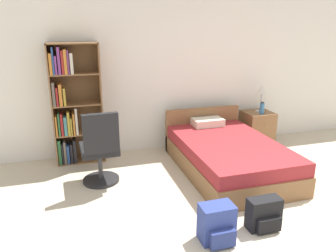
{
  "coord_description": "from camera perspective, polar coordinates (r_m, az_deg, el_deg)",
  "views": [
    {
      "loc": [
        -1.71,
        -2.01,
        2.07
      ],
      "look_at": [
        -0.5,
        1.98,
        0.77
      ],
      "focal_mm": 35.0,
      "sensor_mm": 36.0,
      "label": 1
    }
  ],
  "objects": [
    {
      "name": "table_lamp",
      "position": [
        5.96,
        16.04,
        5.93
      ],
      "size": [
        0.21,
        0.21,
        0.49
      ],
      "color": "#B2B2B7",
      "rests_on": "nightstand"
    },
    {
      "name": "bookshelf",
      "position": [
        5.14,
        -16.6,
        3.37
      ],
      "size": [
        0.73,
        0.34,
        1.82
      ],
      "color": "brown",
      "rests_on": "ground_plane"
    },
    {
      "name": "water_bottle",
      "position": [
        5.9,
        16.06,
        3.01
      ],
      "size": [
        0.08,
        0.08,
        0.21
      ],
      "color": "teal",
      "rests_on": "nightstand"
    },
    {
      "name": "backpack_blue",
      "position": [
        3.41,
        8.55,
        -16.56
      ],
      "size": [
        0.34,
        0.29,
        0.39
      ],
      "color": "navy",
      "rests_on": "ground_plane"
    },
    {
      "name": "nightstand",
      "position": [
        6.1,
        15.24,
        -0.29
      ],
      "size": [
        0.49,
        0.49,
        0.58
      ],
      "color": "brown",
      "rests_on": "ground_plane"
    },
    {
      "name": "bed",
      "position": [
        4.91,
        10.15,
        -4.83
      ],
      "size": [
        1.3,
        2.08,
        0.72
      ],
      "color": "brown",
      "rests_on": "ground_plane"
    },
    {
      "name": "office_chair",
      "position": [
        4.39,
        -11.73,
        -4.18
      ],
      "size": [
        0.5,
        0.58,
        1.04
      ],
      "color": "#232326",
      "rests_on": "ground_plane"
    },
    {
      "name": "backpack_black",
      "position": [
        3.7,
        16.39,
        -14.56
      ],
      "size": [
        0.35,
        0.22,
        0.34
      ],
      "color": "black",
      "rests_on": "ground_plane"
    },
    {
      "name": "wall_back",
      "position": [
        5.56,
        1.28,
        9.33
      ],
      "size": [
        9.0,
        0.06,
        2.6
      ],
      "color": "white",
      "rests_on": "ground_plane"
    }
  ]
}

